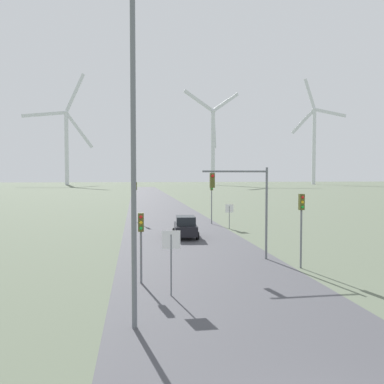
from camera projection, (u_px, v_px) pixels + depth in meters
name	position (u px, v px, depth m)	size (l,w,h in m)	color
road_surface	(163.00, 212.00, 54.09)	(10.00, 240.00, 0.01)	#47474C
streetlamp	(133.00, 104.00, 12.54)	(3.32, 0.32, 12.54)	slate
stop_sign_near	(171.00, 250.00, 16.20)	(0.81, 0.07, 2.86)	slate
stop_sign_far	(229.00, 212.00, 36.74)	(0.81, 0.07, 2.41)	slate
traffic_light_post_near_left	(141.00, 232.00, 18.07)	(0.28, 0.33, 3.43)	slate
traffic_light_post_near_right	(301.00, 214.00, 21.01)	(0.28, 0.33, 4.20)	slate
traffic_light_post_mid_left	(136.00, 193.00, 42.04)	(0.28, 0.33, 4.52)	slate
traffic_light_post_mid_right	(212.00, 193.00, 40.48)	(0.28, 0.33, 4.54)	slate
traffic_light_mast_overhead	(244.00, 194.00, 23.09)	(4.15, 0.35, 5.75)	slate
car_approaching	(185.00, 227.00, 31.54)	(2.10, 4.22, 1.83)	black
wind_turbine_left	(66.00, 138.00, 213.26)	(39.15, 2.60, 63.65)	silver
wind_turbine_center	(213.00, 138.00, 207.60)	(33.94, 14.11, 53.06)	silver
wind_turbine_right	(314.00, 138.00, 222.16)	(31.23, 7.26, 62.66)	silver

